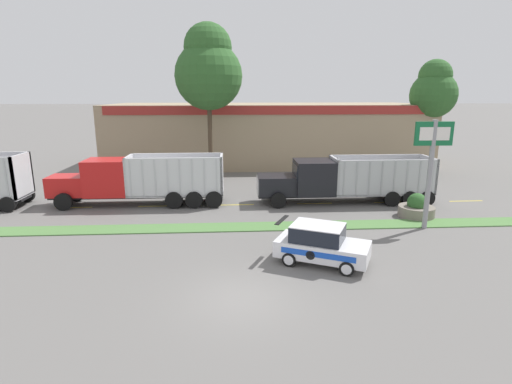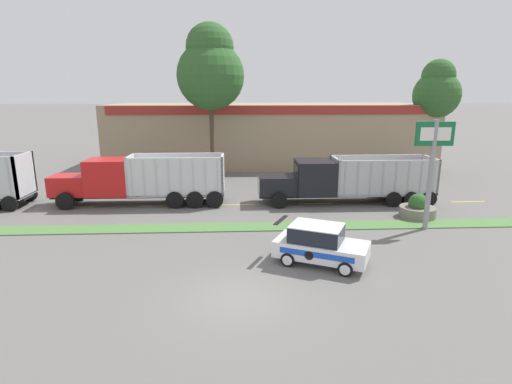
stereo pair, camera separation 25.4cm
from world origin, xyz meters
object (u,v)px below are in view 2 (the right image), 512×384
object	(u,v)px
stone_planter	(418,209)
store_sign_post	(433,156)
dump_truck_lead	(126,181)
rally_car	(320,244)
dump_truck_mid	(331,181)

from	to	relation	value
stone_planter	store_sign_post	bearing A→B (deg)	-103.31
dump_truck_lead	rally_car	size ratio (longest dim) A/B	2.61
dump_truck_mid	store_sign_post	world-z (taller)	store_sign_post
dump_truck_lead	dump_truck_mid	size ratio (longest dim) A/B	0.97
store_sign_post	stone_planter	size ratio (longest dim) A/B	2.81
dump_truck_mid	stone_planter	xyz separation A→B (m)	(4.50, -3.68, -0.98)
dump_truck_lead	stone_planter	world-z (taller)	dump_truck_lead
stone_planter	dump_truck_lead	bearing A→B (deg)	168.07
store_sign_post	stone_planter	world-z (taller)	store_sign_post
dump_truck_lead	store_sign_post	size ratio (longest dim) A/B	1.92
store_sign_post	dump_truck_mid	bearing A→B (deg)	124.56
dump_truck_mid	stone_planter	size ratio (longest dim) A/B	5.60
dump_truck_mid	store_sign_post	xyz separation A→B (m)	(3.99, -5.80, 2.61)
store_sign_post	stone_planter	xyz separation A→B (m)	(0.50, 2.12, -3.59)
rally_car	store_sign_post	distance (m)	8.73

